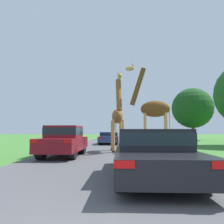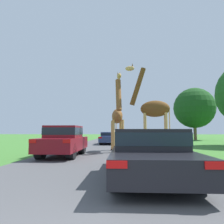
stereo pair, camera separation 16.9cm
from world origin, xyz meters
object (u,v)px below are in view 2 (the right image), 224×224
Objects in this scene: giraffe_companion at (152,109)px; tree_centre_back at (194,108)px; car_queue_left at (110,138)px; car_far_ahead at (150,138)px; car_lead_maroon at (148,151)px; car_queue_right at (64,140)px; giraffe_near_road at (117,115)px.

giraffe_companion is 0.73× the size of tree_centre_back.
car_far_ahead is (3.44, -3.75, 0.06)m from car_queue_left.
tree_centre_back is at bearing 67.73° from car_lead_maroon.
car_far_ahead is at bearing 81.98° from car_lead_maroon.
giraffe_companion reaches higher than car_queue_left.
car_lead_maroon reaches higher than car_queue_left.
car_queue_right is 1.01× the size of car_far_ahead.
car_queue_left is at bearing 79.73° from car_queue_right.
car_lead_maroon is 0.63× the size of tree_centre_back.
tree_centre_back is (10.62, 16.57, 2.33)m from giraffe_near_road.
giraffe_near_road reaches higher than car_queue_left.
car_queue_left is at bearing -141.27° from tree_centre_back.
giraffe_companion is at bearing 20.02° from car_queue_right.
car_queue_left is at bearing 97.99° from car_lead_maroon.
tree_centre_back is (11.55, 9.26, 3.95)m from car_queue_left.
car_queue_left is at bearing 29.29° from giraffe_companion.
tree_centre_back is at bearing 38.73° from car_queue_left.
giraffe_companion is at bearing -116.31° from tree_centre_back.
car_lead_maroon is at bearing -98.02° from car_far_ahead.
car_far_ahead is (0.41, 4.22, -1.90)m from giraffe_companion.
car_queue_right is (-4.79, -1.75, -1.78)m from giraffe_companion.
giraffe_near_road reaches higher than car_far_ahead.
giraffe_near_road is 7.05m from car_lead_maroon.
car_queue_left is 5.09m from car_far_ahead.
giraffe_near_road is at bearing 98.79° from car_lead_maroon.
car_queue_right is 7.91m from car_far_ahead.
car_lead_maroon is 14.25m from car_queue_left.
car_lead_maroon is 1.17× the size of car_queue_right.
car_queue_left is 15.33m from tree_centre_back.
giraffe_companion reaches higher than car_queue_right.
car_far_ahead is (1.46, 10.36, -0.01)m from car_lead_maroon.
car_queue_right is at bearing -100.27° from car_queue_left.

